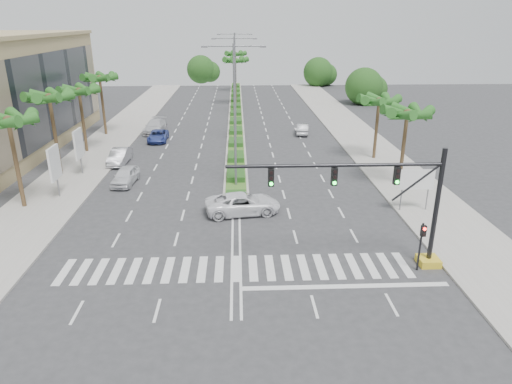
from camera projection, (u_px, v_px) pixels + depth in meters
ground at (236, 268)px, 26.90m from camera, size 160.00×160.00×0.00m
footpath_right at (386, 164)px, 46.15m from camera, size 6.00×120.00×0.15m
footpath_left at (82, 168)px, 44.97m from camera, size 6.00×120.00×0.15m
median at (236, 116)px, 68.91m from camera, size 2.20×75.00×0.20m
median_grass at (236, 115)px, 68.87m from camera, size 1.80×75.00×0.04m
signal_gantry at (397, 212)px, 26.04m from camera, size 12.60×1.20×7.20m
pedestrian_signal at (422, 239)px, 25.96m from camera, size 0.28×0.36×3.00m
direction_sign at (416, 181)px, 34.03m from camera, size 2.70×0.11×3.40m
billboard_near at (55, 164)px, 36.50m from camera, size 0.18×2.10×4.35m
billboard_far at (79, 144)px, 42.10m from camera, size 0.18×2.10×4.35m
palm_left_near at (8, 123)px, 33.23m from camera, size 4.57×4.68×7.55m
palm_left_mid at (49, 100)px, 40.57m from camera, size 4.57×4.68×7.95m
palm_left_far at (79, 93)px, 48.25m from camera, size 4.57×4.68×7.35m
palm_left_end at (100, 80)px, 55.58m from camera, size 4.57×4.68×7.75m
palm_right_near at (407, 115)px, 38.35m from camera, size 4.57×4.68×7.05m
palm_right_far at (379, 103)px, 45.93m from camera, size 4.57×4.68×6.75m
palm_median_a at (235, 62)px, 75.75m from camera, size 4.57×4.68×8.05m
palm_median_b at (235, 55)px, 89.76m from camera, size 4.57×4.68×8.05m
streetlight_near at (235, 110)px, 37.57m from camera, size 5.10×0.25×12.00m
streetlight_mid at (235, 84)px, 52.52m from camera, size 5.10×0.25×12.00m
streetlight_far at (235, 70)px, 67.47m from camera, size 5.10×0.25×12.00m
car_parked_a at (125, 176)px, 40.51m from camera, size 2.08×4.46×1.48m
car_parked_b at (120, 156)px, 46.24m from camera, size 1.76×4.66×1.52m
car_parked_c at (158, 136)px, 54.78m from camera, size 2.30×4.77×1.31m
car_parked_d at (155, 126)px, 58.97m from camera, size 2.63×5.73×1.63m
car_crossing at (243, 204)px, 34.31m from camera, size 5.97×3.42×1.57m
car_right at (302, 129)px, 58.23m from camera, size 1.95×4.27×1.36m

